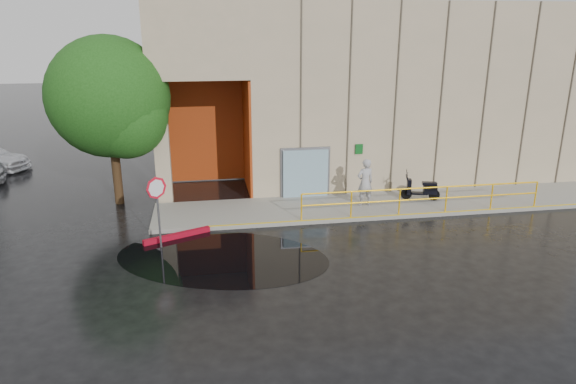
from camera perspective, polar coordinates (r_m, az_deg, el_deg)
name	(u,v)px	position (r m, az deg, el deg)	size (l,w,h in m)	color
ground	(336,258)	(16.41, 5.33, -7.34)	(120.00, 120.00, 0.00)	black
sidewalk	(403,204)	(21.57, 12.61, -1.27)	(20.00, 3.00, 0.15)	gray
building	(381,85)	(27.03, 10.26, 11.64)	(20.00, 10.17, 8.00)	tan
guardrail	(423,200)	(20.30, 14.78, -0.82)	(9.56, 0.06, 1.03)	#FDB70D
person	(365,182)	(20.53, 8.56, 1.05)	(0.70, 0.46, 1.92)	#A7A6AB
scooter	(422,183)	(21.79, 14.62, 0.93)	(1.62, 0.92, 1.23)	black
stop_sign	(157,196)	(16.97, -14.35, -0.46)	(0.60, 0.49, 2.44)	#5D5C61
red_curb	(177,236)	(18.21, -12.20, -4.77)	(2.40, 0.18, 0.18)	maroon
puddle	(222,257)	(16.52, -7.35, -7.21)	(6.82, 4.20, 0.01)	black
tree_near	(113,102)	(21.43, -18.87, 9.44)	(4.74, 4.74, 6.75)	#301E10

